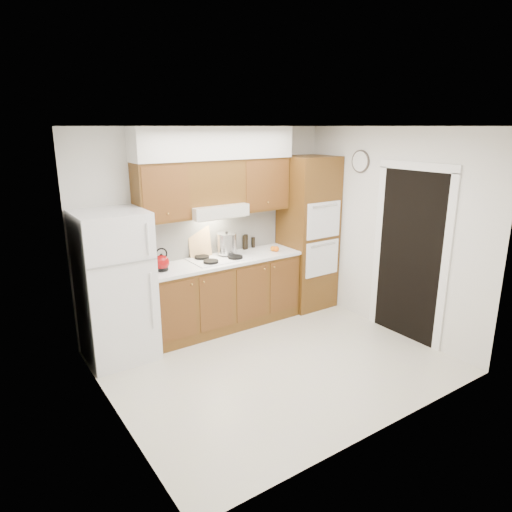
{
  "coord_description": "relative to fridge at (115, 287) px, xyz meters",
  "views": [
    {
      "loc": [
        -2.81,
        -3.75,
        2.6
      ],
      "look_at": [
        0.04,
        0.45,
        1.15
      ],
      "focal_mm": 32.0,
      "sensor_mm": 36.0,
      "label": 1
    }
  ],
  "objects": [
    {
      "name": "oven_cabinet",
      "position": [
        2.85,
        0.03,
        0.24
      ],
      "size": [
        0.7,
        0.65,
        2.2
      ],
      "primitive_type": "cube",
      "color": "brown",
      "rests_on": "floor"
    },
    {
      "name": "ceiling",
      "position": [
        1.41,
        -1.14,
        1.74
      ],
      "size": [
        3.6,
        3.6,
        0.0
      ],
      "primitive_type": "plane",
      "color": "white",
      "rests_on": "wall_back"
    },
    {
      "name": "condiment_a",
      "position": [
        1.95,
        0.3,
        0.18
      ],
      "size": [
        0.07,
        0.07,
        0.21
      ],
      "primitive_type": "cylinder",
      "rotation": [
        0.0,
        0.0,
        -0.24
      ],
      "color": "black",
      "rests_on": "countertop"
    },
    {
      "name": "floor",
      "position": [
        1.41,
        -1.14,
        -0.86
      ],
      "size": [
        3.6,
        3.6,
        0.0
      ],
      "primitive_type": "plane",
      "color": "beige",
      "rests_on": "ground"
    },
    {
      "name": "base_cabinets",
      "position": [
        1.43,
        0.06,
        -0.41
      ],
      "size": [
        2.11,
        0.6,
        0.9
      ],
      "primitive_type": "cube",
      "color": "brown",
      "rests_on": "floor"
    },
    {
      "name": "wall_clock",
      "position": [
        3.19,
        -0.59,
        1.29
      ],
      "size": [
        0.02,
        0.3,
        0.3
      ],
      "primitive_type": "cylinder",
      "rotation": [
        0.0,
        1.57,
        0.0
      ],
      "color": "#3F3833",
      "rests_on": "wall_right"
    },
    {
      "name": "range_hood",
      "position": [
        1.38,
        0.13,
        0.71
      ],
      "size": [
        0.75,
        0.45,
        0.15
      ],
      "primitive_type": "cube",
      "color": "silver",
      "rests_on": "wall_back"
    },
    {
      "name": "cutting_board",
      "position": [
        1.24,
        0.31,
        0.28
      ],
      "size": [
        0.31,
        0.13,
        0.4
      ],
      "primitive_type": "cube",
      "rotation": [
        -0.21,
        0.0,
        -0.1
      ],
      "color": "tan",
      "rests_on": "countertop"
    },
    {
      "name": "condiment_c",
      "position": [
        2.08,
        0.31,
        0.15
      ],
      "size": [
        0.07,
        0.07,
        0.15
      ],
      "primitive_type": "cylinder",
      "rotation": [
        0.0,
        0.0,
        0.34
      ],
      "color": "black",
      "rests_on": "countertop"
    },
    {
      "name": "countertop",
      "position": [
        1.43,
        0.05,
        0.06
      ],
      "size": [
        2.13,
        0.62,
        0.04
      ],
      "primitive_type": "cube",
      "color": "white",
      "rests_on": "base_cabinets"
    },
    {
      "name": "upper_cab_left",
      "position": [
        0.69,
        0.19,
        0.99
      ],
      "size": [
        0.63,
        0.33,
        0.7
      ],
      "primitive_type": "cube",
      "color": "brown",
      "rests_on": "wall_back"
    },
    {
      "name": "cooktop",
      "position": [
        1.38,
        0.07,
        0.09
      ],
      "size": [
        0.74,
        0.5,
        0.01
      ],
      "primitive_type": "cube",
      "color": "white",
      "rests_on": "countertop"
    },
    {
      "name": "upper_cab_over_hood",
      "position": [
        1.38,
        0.19,
        1.06
      ],
      "size": [
        0.75,
        0.33,
        0.55
      ],
      "primitive_type": "cube",
      "color": "brown",
      "rests_on": "range_hood"
    },
    {
      "name": "wall_right",
      "position": [
        3.21,
        -1.14,
        0.44
      ],
      "size": [
        0.02,
        3.0,
        2.6
      ],
      "primitive_type": "cube",
      "color": "silver",
      "rests_on": "floor"
    },
    {
      "name": "wall_back",
      "position": [
        1.41,
        0.36,
        0.44
      ],
      "size": [
        3.6,
        0.02,
        2.6
      ],
      "primitive_type": "cube",
      "color": "silver",
      "rests_on": "floor"
    },
    {
      "name": "condiment_b",
      "position": [
        1.93,
        0.29,
        0.18
      ],
      "size": [
        0.08,
        0.08,
        0.2
      ],
      "primitive_type": "cylinder",
      "rotation": [
        0.0,
        0.0,
        -0.34
      ],
      "color": "black",
      "rests_on": "countertop"
    },
    {
      "name": "kettle",
      "position": [
        0.58,
        0.02,
        0.18
      ],
      "size": [
        0.22,
        0.22,
        0.18
      ],
      "primitive_type": "sphere",
      "rotation": [
        0.0,
        0.0,
        -0.19
      ],
      "color": "maroon",
      "rests_on": "countertop"
    },
    {
      "name": "doorway",
      "position": [
        3.19,
        -1.49,
        0.19
      ],
      "size": [
        0.02,
        0.9,
        2.1
      ],
      "primitive_type": "cube",
      "color": "black",
      "rests_on": "floor"
    },
    {
      "name": "stock_pot",
      "position": [
        1.55,
        0.15,
        0.24
      ],
      "size": [
        0.29,
        0.29,
        0.27
      ],
      "primitive_type": "cylinder",
      "rotation": [
        0.0,
        0.0,
        -0.13
      ],
      "color": "#B0B1B5",
      "rests_on": "cooktop"
    },
    {
      "name": "backsplash",
      "position": [
        1.43,
        0.34,
        0.36
      ],
      "size": [
        2.11,
        0.03,
        0.56
      ],
      "primitive_type": "cube",
      "color": "white",
      "rests_on": "countertop"
    },
    {
      "name": "fridge",
      "position": [
        0.0,
        0.0,
        0.0
      ],
      "size": [
        0.75,
        0.72,
        1.72
      ],
      "primitive_type": "cube",
      "color": "white",
      "rests_on": "floor"
    },
    {
      "name": "orange_near",
      "position": [
        2.19,
        -0.01,
        0.12
      ],
      "size": [
        0.09,
        0.09,
        0.07
      ],
      "primitive_type": "sphere",
      "rotation": [
        0.0,
        0.0,
        -0.23
      ],
      "color": "orange",
      "rests_on": "countertop"
    },
    {
      "name": "orange_far",
      "position": [
        2.22,
        -0.06,
        0.12
      ],
      "size": [
        0.08,
        0.08,
        0.08
      ],
      "primitive_type": "sphere",
      "rotation": [
        0.0,
        0.0,
        0.1
      ],
      "color": "orange",
      "rests_on": "countertop"
    },
    {
      "name": "upper_cab_right",
      "position": [
        2.12,
        0.19,
        0.99
      ],
      "size": [
        0.73,
        0.33,
        0.7
      ],
      "primitive_type": "cube",
      "color": "brown",
      "rests_on": "wall_back"
    },
    {
      "name": "soffit",
      "position": [
        1.43,
        0.18,
        1.54
      ],
      "size": [
        2.13,
        0.36,
        0.4
      ],
      "primitive_type": "cube",
      "color": "silver",
      "rests_on": "wall_back"
    },
    {
      "name": "wall_left",
      "position": [
        -0.4,
        -1.14,
        0.44
      ],
      "size": [
        0.02,
        3.0,
        2.6
      ],
      "primitive_type": "cube",
      "color": "silver",
      "rests_on": "floor"
    }
  ]
}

